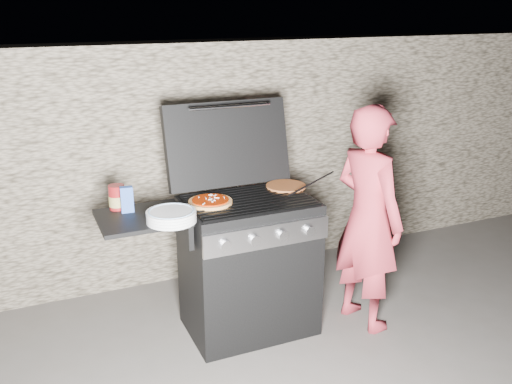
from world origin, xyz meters
name	(u,v)px	position (x,y,z in m)	size (l,w,h in m)	color
ground	(249,326)	(0.00, 0.00, 0.00)	(50.00, 50.00, 0.00)	#56504C
stone_wall	(197,159)	(0.00, 1.05, 0.90)	(8.00, 0.35, 1.80)	gray
gas_grill	(212,272)	(-0.25, 0.00, 0.46)	(1.34, 0.79, 0.91)	black
pizza_topped	(210,201)	(-0.24, 0.02, 0.93)	(0.27, 0.27, 0.03)	#DBB272
pizza_plain	(286,186)	(0.32, 0.12, 0.92)	(0.26, 0.26, 0.01)	#C46B28
sauce_jar	(117,197)	(-0.78, 0.17, 0.98)	(0.10, 0.10, 0.15)	maroon
blue_carton	(127,200)	(-0.73, 0.09, 0.98)	(0.07, 0.04, 0.16)	#2A4B9D
plate_stack	(171,216)	(-0.54, -0.16, 0.93)	(0.28, 0.28, 0.06)	silver
person	(368,219)	(0.74, -0.23, 0.75)	(0.54, 0.36, 1.49)	#B3303D
tongs	(311,184)	(0.44, 0.00, 0.95)	(0.01, 0.01, 0.43)	black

